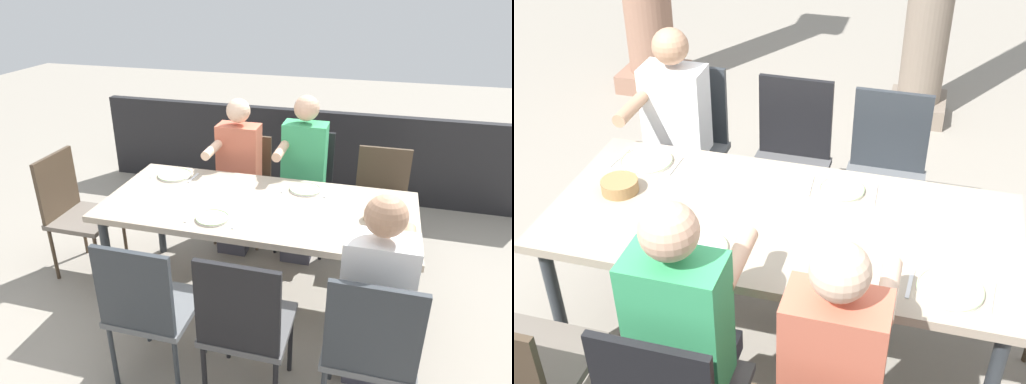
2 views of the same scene
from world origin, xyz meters
TOP-DOWN VIEW (x-y plane):
  - ground_plane at (0.00, 0.00)m, footprint 16.00×16.00m
  - dining_table at (0.00, 0.00)m, footprint 2.05×0.93m
  - chair_west_north at (-0.79, 0.89)m, footprint 0.44×0.44m
  - chair_west_south at (-0.79, -0.88)m, footprint 0.44×0.44m
  - chair_mid_north at (-0.17, 0.89)m, footprint 0.44×0.44m
  - chair_east_north at (0.37, 0.89)m, footprint 0.44×0.44m
  - diner_woman_green at (-0.79, 0.69)m, footprint 0.35×0.49m
  - diner_man_white at (0.37, -0.68)m, footprint 0.35×0.49m
  - diner_guest_third at (-0.17, -0.70)m, footprint 0.35×0.49m
  - plate_0 at (-0.75, 0.28)m, footprint 0.26×0.26m
  - fork_0 at (-0.90, 0.28)m, footprint 0.03×0.17m
  - spoon_0 at (-0.60, 0.28)m, footprint 0.02×0.17m
  - plate_1 at (-0.26, -0.29)m, footprint 0.22×0.22m
  - fork_1 at (-0.41, -0.29)m, footprint 0.02×0.17m
  - spoon_1 at (-0.11, -0.29)m, footprint 0.02×0.17m
  - plate_2 at (0.22, 0.28)m, footprint 0.21×0.21m
  - fork_2 at (0.07, 0.28)m, footprint 0.03×0.17m
  - spoon_2 at (0.37, 0.28)m, footprint 0.02×0.17m
  - plate_3 at (0.73, -0.28)m, footprint 0.25×0.25m
  - fork_3 at (0.58, -0.28)m, footprint 0.02×0.17m
  - spoon_3 at (0.88, -0.28)m, footprint 0.03×0.17m
  - bread_basket at (-0.77, 0.02)m, footprint 0.17×0.17m

SIDE VIEW (x-z plane):
  - ground_plane at x=0.00m, z-range 0.00..0.00m
  - chair_west_south at x=-0.79m, z-range 0.09..0.97m
  - chair_east_north at x=0.37m, z-range 0.07..1.01m
  - chair_mid_north at x=-0.17m, z-range 0.07..1.03m
  - chair_west_north at x=-0.79m, z-range 0.07..1.04m
  - diner_man_white at x=0.37m, z-range 0.04..1.31m
  - diner_woman_green at x=-0.79m, z-range 0.04..1.32m
  - dining_table at x=0.00m, z-range 0.32..1.08m
  - diner_guest_third at x=-0.17m, z-range 0.04..1.36m
  - fork_0 at x=-0.90m, z-range 0.76..0.77m
  - spoon_0 at x=-0.60m, z-range 0.76..0.77m
  - fork_1 at x=-0.41m, z-range 0.76..0.77m
  - spoon_1 at x=-0.11m, z-range 0.76..0.77m
  - fork_2 at x=0.07m, z-range 0.76..0.77m
  - spoon_2 at x=0.37m, z-range 0.76..0.77m
  - fork_3 at x=0.58m, z-range 0.76..0.77m
  - spoon_3 at x=0.88m, z-range 0.76..0.77m
  - plate_0 at x=-0.75m, z-range 0.76..0.78m
  - plate_3 at x=0.73m, z-range 0.76..0.78m
  - plate_1 at x=-0.26m, z-range 0.76..0.78m
  - plate_2 at x=0.22m, z-range 0.76..0.78m
  - bread_basket at x=-0.77m, z-range 0.76..0.82m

